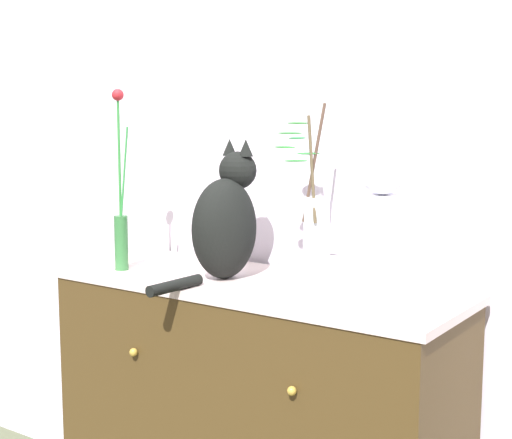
{
  "coord_description": "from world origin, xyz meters",
  "views": [
    {
      "loc": [
        1.24,
        -1.77,
        1.4
      ],
      "look_at": [
        0.0,
        0.0,
        1.1
      ],
      "focal_mm": 53.48,
      "sensor_mm": 36.0,
      "label": 1
    }
  ],
  "objects_px": {
    "vase_glass_clear": "(315,220)",
    "sideboard": "(256,432)",
    "bowl_porcelain": "(316,273)",
    "jar_lidded_porcelain": "(382,243)",
    "cat_sitting": "(225,222)",
    "vase_slim_green": "(121,219)"
  },
  "relations": [
    {
      "from": "cat_sitting",
      "to": "sideboard",
      "type": "bearing_deg",
      "value": 10.08
    },
    {
      "from": "cat_sitting",
      "to": "jar_lidded_porcelain",
      "type": "xyz_separation_m",
      "value": [
        0.53,
        -0.07,
        -0.0
      ]
    },
    {
      "from": "sideboard",
      "to": "vase_glass_clear",
      "type": "distance_m",
      "value": 0.67
    },
    {
      "from": "vase_slim_green",
      "to": "jar_lidded_porcelain",
      "type": "relative_size",
      "value": 1.53
    },
    {
      "from": "cat_sitting",
      "to": "vase_slim_green",
      "type": "relative_size",
      "value": 0.77
    },
    {
      "from": "cat_sitting",
      "to": "vase_slim_green",
      "type": "xyz_separation_m",
      "value": [
        -0.34,
        -0.09,
        -0.01
      ]
    },
    {
      "from": "sideboard",
      "to": "vase_glass_clear",
      "type": "xyz_separation_m",
      "value": [
        0.17,
        0.05,
        0.65
      ]
    },
    {
      "from": "sideboard",
      "to": "vase_slim_green",
      "type": "relative_size",
      "value": 2.21
    },
    {
      "from": "bowl_porcelain",
      "to": "jar_lidded_porcelain",
      "type": "height_order",
      "value": "jar_lidded_porcelain"
    },
    {
      "from": "vase_glass_clear",
      "to": "vase_slim_green",
      "type": "bearing_deg",
      "value": -165.24
    },
    {
      "from": "vase_glass_clear",
      "to": "sideboard",
      "type": "bearing_deg",
      "value": -163.16
    },
    {
      "from": "cat_sitting",
      "to": "vase_slim_green",
      "type": "distance_m",
      "value": 0.35
    },
    {
      "from": "jar_lidded_porcelain",
      "to": "vase_slim_green",
      "type": "bearing_deg",
      "value": -178.68
    },
    {
      "from": "cat_sitting",
      "to": "vase_slim_green",
      "type": "bearing_deg",
      "value": -164.94
    },
    {
      "from": "bowl_porcelain",
      "to": "vase_glass_clear",
      "type": "xyz_separation_m",
      "value": [
        -0.01,
        -0.0,
        0.15
      ]
    },
    {
      "from": "cat_sitting",
      "to": "vase_glass_clear",
      "type": "distance_m",
      "value": 0.27
    },
    {
      "from": "bowl_porcelain",
      "to": "vase_glass_clear",
      "type": "height_order",
      "value": "vase_glass_clear"
    },
    {
      "from": "vase_slim_green",
      "to": "vase_glass_clear",
      "type": "xyz_separation_m",
      "value": [
        0.6,
        0.16,
        0.03
      ]
    },
    {
      "from": "vase_slim_green",
      "to": "sideboard",
      "type": "bearing_deg",
      "value": 13.96
    },
    {
      "from": "sideboard",
      "to": "jar_lidded_porcelain",
      "type": "height_order",
      "value": "jar_lidded_porcelain"
    },
    {
      "from": "bowl_porcelain",
      "to": "jar_lidded_porcelain",
      "type": "relative_size",
      "value": 0.59
    },
    {
      "from": "cat_sitting",
      "to": "vase_glass_clear",
      "type": "xyz_separation_m",
      "value": [
        0.26,
        0.07,
        0.02
      ]
    }
  ]
}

